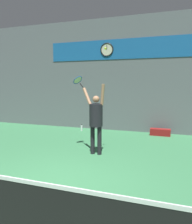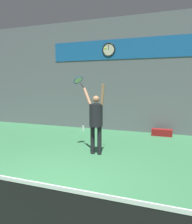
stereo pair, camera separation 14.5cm
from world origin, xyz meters
name	(u,v)px [view 1 (the left image)]	position (x,y,z in m)	size (l,w,h in m)	color
ground_plane	(49,191)	(0.00, 0.00, 0.00)	(18.00, 18.00, 0.00)	#387A4C
back_wall	(119,75)	(0.00, 6.10, 2.50)	(18.00, 0.10, 5.00)	slate
sponsor_banner	(119,49)	(0.00, 6.04, 3.62)	(6.54, 0.02, 0.86)	#195B9E
scoreboard_clock	(107,50)	(-0.55, 6.02, 3.62)	(0.60, 0.05, 0.60)	beige
tennis_player	(96,118)	(0.14, 2.49, 1.11)	(0.83, 0.50, 2.11)	black
tennis_racket	(78,81)	(-0.57, 2.83, 2.21)	(0.44, 0.39, 0.39)	black
tennis_ball	(105,48)	(0.44, 2.45, 3.09)	(0.06, 0.06, 0.06)	#CCDB2D
water_bottle	(82,128)	(-1.55, 5.42, 0.14)	(0.08, 0.08, 0.30)	silver
equipment_bag	(160,132)	(1.87, 5.61, 0.14)	(0.81, 0.29, 0.28)	maroon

